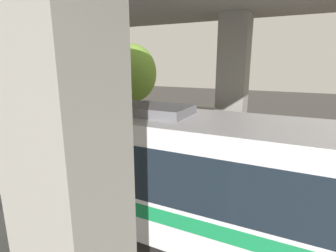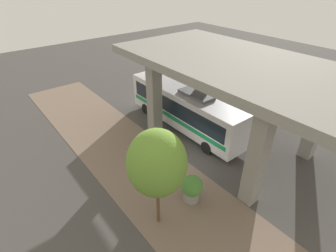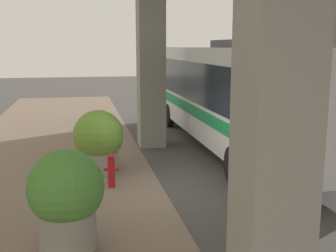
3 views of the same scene
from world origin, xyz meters
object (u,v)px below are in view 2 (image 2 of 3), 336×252
Objects in this scene: planter_front at (192,188)px; planter_middle at (157,149)px; fire_hydrant at (172,162)px; street_tree_near at (157,163)px; bus at (185,107)px.

planter_front reaches higher than planter_middle.
fire_hydrant is 0.15× the size of street_tree_near.
planter_front is (-5.37, -6.62, -1.06)m from bus.
street_tree_near reaches higher than planter_front.
street_tree_near reaches higher than planter_middle.
street_tree_near is at bearing -125.81° from planter_middle.
fire_hydrant is (-4.39, -3.51, -1.56)m from bus.
fire_hydrant is at bearing -80.66° from planter_middle.
fire_hydrant is 6.00m from street_tree_near.
street_tree_near reaches higher than fire_hydrant.
planter_middle reaches higher than fire_hydrant.
planter_front is 4.60m from planter_middle.
planter_middle is (-4.62, -2.08, -1.10)m from bus.
street_tree_near is at bearing -138.45° from fire_hydrant.
bus reaches higher than planter_middle.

